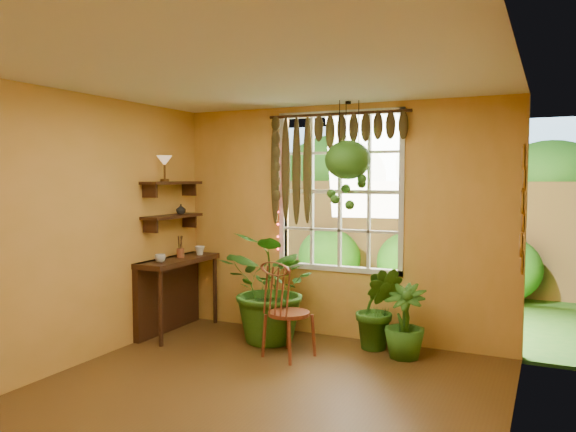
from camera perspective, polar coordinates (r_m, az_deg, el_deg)
name	(u,v)px	position (r m, az deg, el deg)	size (l,w,h in m)	color
floor	(242,407)	(4.83, -4.66, -18.80)	(4.50, 4.50, 0.00)	#523617
ceiling	(240,71)	(4.53, -4.86, 14.51)	(4.50, 4.50, 0.00)	silver
wall_back	(339,222)	(6.52, 5.20, -0.61)	(4.00, 4.00, 0.00)	gold
wall_left	(59,232)	(5.75, -22.28, -1.51)	(4.50, 4.50, 0.00)	gold
wall_right	(511,258)	(3.90, 21.68, -3.98)	(4.50, 4.50, 0.00)	gold
window	(340,192)	(6.53, 5.31, 2.48)	(1.52, 0.10, 1.86)	silver
valance_vine	(330,141)	(6.46, 4.26, 7.58)	(1.70, 0.12, 1.10)	#391E0F
string_lights	(278,187)	(6.75, -1.04, 2.96)	(0.03, 0.03, 1.54)	#FF2633
wall_plates	(522,211)	(5.66, 22.69, 0.43)	(0.04, 0.32, 1.10)	beige
counter_ledge	(171,286)	(6.98, -11.78, -6.99)	(0.40, 1.20, 0.90)	#391E0F
shelf_lower	(173,216)	(6.85, -11.65, -0.03)	(0.25, 0.90, 0.04)	#391E0F
shelf_upper	(172,183)	(6.83, -11.69, 3.31)	(0.25, 0.90, 0.04)	#391E0F
backyard	(436,208)	(10.93, 14.76, 0.78)	(14.00, 10.00, 12.00)	#24631C
windsor_chair	(287,325)	(5.92, -0.14, -11.05)	(0.55, 0.56, 1.16)	maroon
potted_plant_left	(274,287)	(6.35, -1.44, -7.25)	(1.14, 0.99, 1.27)	#1F5416
potted_plant_mid	(379,308)	(6.22, 9.19, -9.23)	(0.50, 0.40, 0.91)	#1F5416
potted_plant_right	(405,321)	(6.01, 11.76, -10.44)	(0.43, 0.43, 0.77)	#1F5416
hanging_basket	(348,165)	(6.22, 6.09, 5.15)	(0.50, 0.50, 1.20)	black
cup_a	(160,258)	(6.55, -12.86, -4.22)	(0.12, 0.12, 0.09)	silver
cup_b	(200,251)	(7.07, -8.95, -3.49)	(0.12, 0.12, 0.11)	beige
brush_jar	(180,247)	(6.87, -10.88, -3.09)	(0.09, 0.09, 0.34)	brown
shelf_vase	(181,209)	(6.97, -10.82, 0.70)	(0.12, 0.12, 0.12)	#B2AD99
tiffany_lamp	(164,162)	(6.70, -12.44, 5.34)	(0.18, 0.18, 0.30)	#523317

